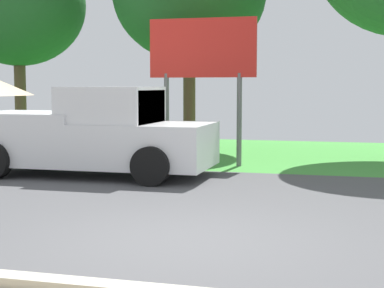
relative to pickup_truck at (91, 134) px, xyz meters
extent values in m
cube|color=#4C4C4F|center=(3.31, -2.80, -0.92)|extent=(40.00, 8.00, 0.10)
cube|color=green|center=(3.31, 5.20, -0.92)|extent=(40.00, 8.00, 0.10)
cube|color=silver|center=(-0.03, 0.00, -0.19)|extent=(5.20, 2.00, 0.90)
cube|color=silver|center=(0.47, 0.00, 0.56)|extent=(1.80, 1.84, 0.90)
cube|color=#2D3842|center=(1.32, 0.00, 0.56)|extent=(0.10, 1.70, 0.77)
cube|color=silver|center=(-1.33, 0.00, 0.36)|extent=(2.40, 2.00, 0.20)
cylinder|color=black|center=(1.67, 1.00, -0.49)|extent=(0.76, 0.28, 0.76)
cylinder|color=black|center=(1.67, -1.00, -0.49)|extent=(0.76, 0.28, 0.76)
cylinder|color=black|center=(-1.73, 1.00, -0.49)|extent=(0.76, 0.28, 0.76)
cylinder|color=slate|center=(0.97, 2.26, 0.23)|extent=(0.12, 0.12, 2.20)
cylinder|color=slate|center=(2.77, 2.26, 0.23)|extent=(0.12, 0.12, 2.20)
cube|color=red|center=(1.87, 2.26, 1.93)|extent=(2.60, 0.10, 1.40)
cylinder|color=brown|center=(-4.80, 5.26, 0.68)|extent=(0.36, 0.36, 3.10)
ellipsoid|color=#1E5623|center=(-4.80, 5.26, 3.56)|extent=(4.19, 4.19, 3.81)
cylinder|color=brown|center=(0.69, 5.41, 0.73)|extent=(0.36, 0.36, 3.21)
camera|label=1|loc=(5.36, -11.78, 1.03)|focal=56.39mm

